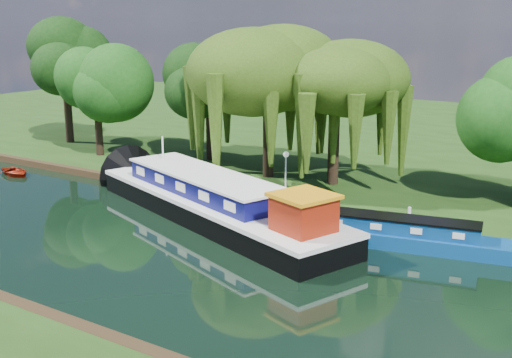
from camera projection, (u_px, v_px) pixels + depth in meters
The scene contains 13 objects.
ground at pixel (165, 249), 30.62m from camera, with size 120.00×120.00×0.00m, color black.
far_bank at pixel (412, 137), 58.22m from camera, with size 120.00×52.00×0.45m, color black.
dutch_barge at pixel (216, 203), 34.75m from camera, with size 19.15×10.35×3.97m.
narrowboat at pixel (398, 235), 30.90m from camera, with size 10.93×3.99×1.57m.
red_dinghy at pixel (15, 175), 45.18m from camera, with size 2.12×2.96×0.61m, color maroon.
willow_left at pixel (269, 73), 41.27m from camera, with size 7.85×7.85×9.41m.
willow_right at pixel (335, 90), 39.56m from camera, with size 6.70×6.70×8.16m.
tree_far_left at pixel (96, 82), 48.36m from camera, with size 5.07×5.07×8.17m.
tree_far_back at pixel (65, 65), 53.33m from camera, with size 5.59×5.59×9.39m.
tree_far_mid at pixel (209, 87), 46.76m from camera, with size 4.77×4.77×7.81m.
lamppost at pixel (286, 161), 38.31m from camera, with size 0.36×0.36×2.56m.
mooring_posts at pixel (253, 190), 37.48m from camera, with size 19.16×0.16×1.00m.
reeds_near at pixel (172, 342), 20.69m from camera, with size 33.70×1.50×1.10m.
Camera 1 is at (19.40, -21.85, 10.66)m, focal length 45.00 mm.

